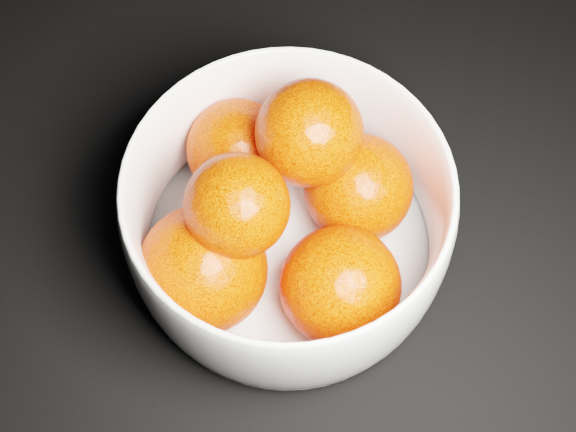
# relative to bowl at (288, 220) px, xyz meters

# --- Properties ---
(bowl) EXTENTS (0.25, 0.25, 0.12)m
(bowl) POSITION_rel_bowl_xyz_m (0.00, 0.00, 0.00)
(bowl) COLOR white
(bowl) RESTS_ON ground
(orange_pile) EXTENTS (0.20, 0.20, 0.14)m
(orange_pile) POSITION_rel_bowl_xyz_m (-0.01, -0.00, 0.01)
(orange_pile) COLOR red
(orange_pile) RESTS_ON bowl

